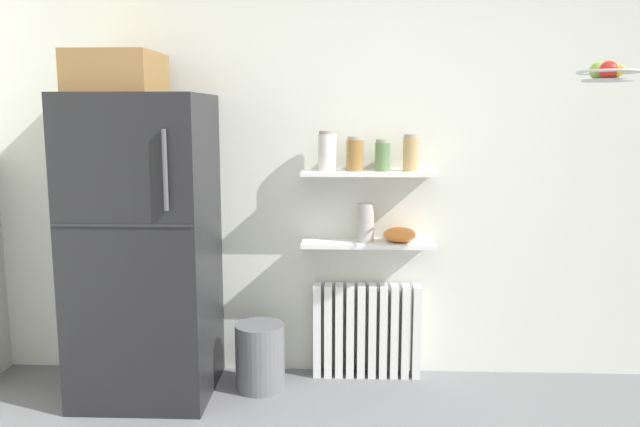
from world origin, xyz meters
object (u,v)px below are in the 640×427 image
(storage_jar_2, at_px, (383,155))
(hanging_fruit_basket, at_px, (608,73))
(storage_jar_3, at_px, (411,153))
(shelf_bowl, at_px, (400,235))
(storage_jar_0, at_px, (327,151))
(refrigerator, at_px, (143,239))
(radiator, at_px, (366,331))
(trash_bin, at_px, (260,356))
(storage_jar_1, at_px, (355,154))
(vase, at_px, (366,223))

(storage_jar_2, bearing_deg, hanging_fruit_basket, -24.17)
(storage_jar_3, height_order, shelf_bowl, storage_jar_3)
(storage_jar_0, height_order, shelf_bowl, storage_jar_0)
(refrigerator, relative_size, storage_jar_0, 8.28)
(shelf_bowl, bearing_deg, radiator, 170.89)
(radiator, xyz_separation_m, storage_jar_3, (0.24, -0.03, 1.07))
(storage_jar_0, relative_size, trash_bin, 0.60)
(refrigerator, distance_m, storage_jar_2, 1.43)
(storage_jar_0, distance_m, hanging_fruit_basket, 1.51)
(storage_jar_1, height_order, trash_bin, storage_jar_1)
(refrigerator, height_order, hanging_fruit_basket, refrigerator)
(storage_jar_1, height_order, storage_jar_2, storage_jar_1)
(storage_jar_1, bearing_deg, storage_jar_2, 0.00)
(vase, bearing_deg, storage_jar_3, -0.00)
(storage_jar_2, xyz_separation_m, vase, (-0.09, 0.00, -0.39))
(hanging_fruit_basket, bearing_deg, storage_jar_1, 158.70)
(storage_jar_2, relative_size, vase, 0.81)
(storage_jar_0, bearing_deg, storage_jar_1, 0.00)
(storage_jar_1, relative_size, storage_jar_2, 1.09)
(radiator, distance_m, trash_bin, 0.66)
(storage_jar_0, relative_size, hanging_fruit_basket, 0.78)
(radiator, distance_m, storage_jar_0, 1.11)
(refrigerator, distance_m, trash_bin, 0.95)
(radiator, distance_m, storage_jar_1, 1.07)
(shelf_bowl, relative_size, trash_bin, 0.50)
(storage_jar_1, bearing_deg, storage_jar_3, -0.00)
(storage_jar_3, bearing_deg, storage_jar_2, 180.00)
(storage_jar_2, bearing_deg, vase, 180.00)
(shelf_bowl, bearing_deg, hanging_fruit_basket, -26.55)
(shelf_bowl, bearing_deg, trash_bin, -167.53)
(storage_jar_3, bearing_deg, vase, 180.00)
(storage_jar_0, distance_m, vase, 0.47)
(storage_jar_3, relative_size, trash_bin, 0.55)
(refrigerator, height_order, radiator, refrigerator)
(trash_bin, bearing_deg, shelf_bowl, 12.47)
(storage_jar_0, bearing_deg, trash_bin, -154.94)
(radiator, bearing_deg, storage_jar_2, -20.66)
(shelf_bowl, bearing_deg, storage_jar_0, 180.00)
(radiator, relative_size, storage_jar_3, 3.04)
(storage_jar_1, bearing_deg, shelf_bowl, 0.00)
(vase, relative_size, shelf_bowl, 1.17)
(storage_jar_0, distance_m, storage_jar_1, 0.16)
(storage_jar_3, distance_m, vase, 0.48)
(storage_jar_2, height_order, storage_jar_3, storage_jar_3)
(radiator, bearing_deg, shelf_bowl, -9.11)
(storage_jar_3, relative_size, shelf_bowl, 1.09)
(storage_jar_1, relative_size, trash_bin, 0.51)
(radiator, xyz_separation_m, storage_jar_2, (0.08, -0.03, 1.06))
(storage_jar_1, distance_m, storage_jar_3, 0.32)
(refrigerator, height_order, storage_jar_2, refrigerator)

